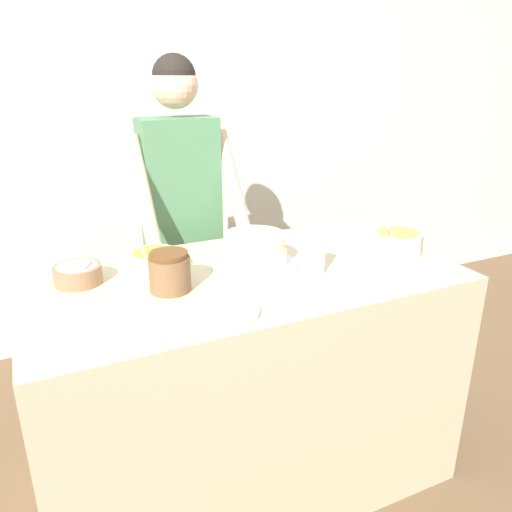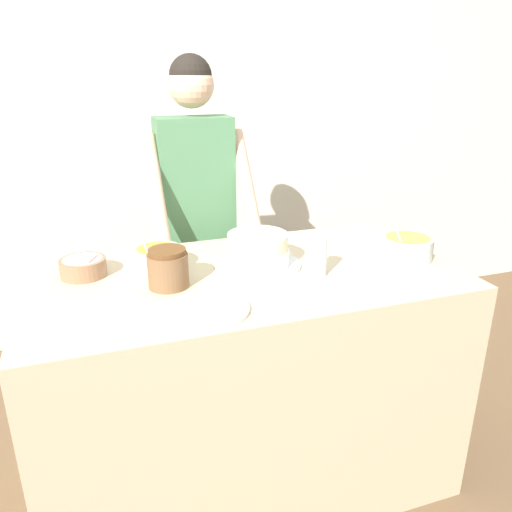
{
  "view_description": "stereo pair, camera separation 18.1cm",
  "coord_description": "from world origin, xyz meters",
  "px_view_note": "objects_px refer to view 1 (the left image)",
  "views": [
    {
      "loc": [
        -0.69,
        -1.17,
        1.66
      ],
      "look_at": [
        0.03,
        0.37,
        1.02
      ],
      "focal_mm": 35.0,
      "sensor_mm": 36.0,
      "label": 1
    },
    {
      "loc": [
        -0.52,
        -1.23,
        1.66
      ],
      "look_at": [
        0.03,
        0.37,
        1.02
      ],
      "focal_mm": 35.0,
      "sensor_mm": 36.0,
      "label": 2
    }
  ],
  "objects_px": {
    "cake": "(255,251)",
    "frosting_bowl_pink": "(78,274)",
    "frosting_bowl_orange": "(154,261)",
    "ceramic_plate": "(217,312)",
    "person_baker": "(181,201)",
    "frosting_bowl_olive": "(397,242)",
    "drinking_glass": "(317,254)",
    "stoneware_jar": "(170,272)"
  },
  "relations": [
    {
      "from": "cake",
      "to": "ceramic_plate",
      "type": "distance_m",
      "value": 0.42
    },
    {
      "from": "frosting_bowl_pink",
      "to": "frosting_bowl_orange",
      "type": "relative_size",
      "value": 0.91
    },
    {
      "from": "ceramic_plate",
      "to": "cake",
      "type": "bearing_deg",
      "value": 48.68
    },
    {
      "from": "frosting_bowl_orange",
      "to": "person_baker",
      "type": "bearing_deg",
      "value": 62.59
    },
    {
      "from": "cake",
      "to": "frosting_bowl_orange",
      "type": "bearing_deg",
      "value": 165.07
    },
    {
      "from": "frosting_bowl_orange",
      "to": "stoneware_jar",
      "type": "distance_m",
      "value": 0.18
    },
    {
      "from": "frosting_bowl_orange",
      "to": "drinking_glass",
      "type": "bearing_deg",
      "value": -24.97
    },
    {
      "from": "frosting_bowl_orange",
      "to": "ceramic_plate",
      "type": "xyz_separation_m",
      "value": [
        0.09,
        -0.41,
        -0.04
      ]
    },
    {
      "from": "cake",
      "to": "frosting_bowl_orange",
      "type": "relative_size",
      "value": 1.84
    },
    {
      "from": "frosting_bowl_orange",
      "to": "cake",
      "type": "bearing_deg",
      "value": -14.93
    },
    {
      "from": "frosting_bowl_pink",
      "to": "stoneware_jar",
      "type": "bearing_deg",
      "value": -34.98
    },
    {
      "from": "frosting_bowl_orange",
      "to": "drinking_glass",
      "type": "relative_size",
      "value": 1.25
    },
    {
      "from": "drinking_glass",
      "to": "ceramic_plate",
      "type": "height_order",
      "value": "drinking_glass"
    },
    {
      "from": "cake",
      "to": "frosting_bowl_pink",
      "type": "height_order",
      "value": "frosting_bowl_pink"
    },
    {
      "from": "frosting_bowl_pink",
      "to": "frosting_bowl_olive",
      "type": "height_order",
      "value": "frosting_bowl_pink"
    },
    {
      "from": "person_baker",
      "to": "cake",
      "type": "distance_m",
      "value": 0.62
    },
    {
      "from": "frosting_bowl_pink",
      "to": "ceramic_plate",
      "type": "relative_size",
      "value": 0.62
    },
    {
      "from": "frosting_bowl_olive",
      "to": "stoneware_jar",
      "type": "xyz_separation_m",
      "value": [
        -0.95,
        0.03,
        0.02
      ]
    },
    {
      "from": "frosting_bowl_pink",
      "to": "frosting_bowl_orange",
      "type": "bearing_deg",
      "value": -3.56
    },
    {
      "from": "person_baker",
      "to": "ceramic_plate",
      "type": "xyz_separation_m",
      "value": [
        -0.17,
        -0.92,
        -0.12
      ]
    },
    {
      "from": "frosting_bowl_pink",
      "to": "ceramic_plate",
      "type": "bearing_deg",
      "value": -49.82
    },
    {
      "from": "person_baker",
      "to": "frosting_bowl_orange",
      "type": "distance_m",
      "value": 0.58
    },
    {
      "from": "cake",
      "to": "ceramic_plate",
      "type": "xyz_separation_m",
      "value": [
        -0.28,
        -0.31,
        -0.05
      ]
    },
    {
      "from": "frosting_bowl_pink",
      "to": "frosting_bowl_orange",
      "type": "distance_m",
      "value": 0.27
    },
    {
      "from": "person_baker",
      "to": "frosting_bowl_olive",
      "type": "distance_m",
      "value": 1.01
    },
    {
      "from": "cake",
      "to": "ceramic_plate",
      "type": "bearing_deg",
      "value": -131.32
    },
    {
      "from": "cake",
      "to": "stoneware_jar",
      "type": "height_order",
      "value": "stoneware_jar"
    },
    {
      "from": "cake",
      "to": "frosting_bowl_olive",
      "type": "relative_size",
      "value": 1.65
    },
    {
      "from": "person_baker",
      "to": "stoneware_jar",
      "type": "distance_m",
      "value": 0.74
    },
    {
      "from": "frosting_bowl_olive",
      "to": "stoneware_jar",
      "type": "bearing_deg",
      "value": 177.97
    },
    {
      "from": "ceramic_plate",
      "to": "stoneware_jar",
      "type": "xyz_separation_m",
      "value": [
        -0.08,
        0.23,
        0.06
      ]
    },
    {
      "from": "frosting_bowl_olive",
      "to": "ceramic_plate",
      "type": "bearing_deg",
      "value": -167.11
    },
    {
      "from": "frosting_bowl_olive",
      "to": "person_baker",
      "type": "bearing_deg",
      "value": 133.88
    },
    {
      "from": "person_baker",
      "to": "drinking_glass",
      "type": "height_order",
      "value": "person_baker"
    },
    {
      "from": "person_baker",
      "to": "cake",
      "type": "bearing_deg",
      "value": -80.34
    },
    {
      "from": "frosting_bowl_olive",
      "to": "stoneware_jar",
      "type": "height_order",
      "value": "frosting_bowl_olive"
    },
    {
      "from": "frosting_bowl_olive",
      "to": "drinking_glass",
      "type": "distance_m",
      "value": 0.41
    },
    {
      "from": "frosting_bowl_pink",
      "to": "drinking_glass",
      "type": "height_order",
      "value": "frosting_bowl_pink"
    },
    {
      "from": "person_baker",
      "to": "frosting_bowl_orange",
      "type": "height_order",
      "value": "person_baker"
    },
    {
      "from": "frosting_bowl_pink",
      "to": "ceramic_plate",
      "type": "xyz_separation_m",
      "value": [
        0.36,
        -0.43,
        -0.03
      ]
    },
    {
      "from": "cake",
      "to": "frosting_bowl_orange",
      "type": "height_order",
      "value": "frosting_bowl_orange"
    },
    {
      "from": "person_baker",
      "to": "cake",
      "type": "xyz_separation_m",
      "value": [
        0.1,
        -0.61,
        -0.07
      ]
    }
  ]
}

